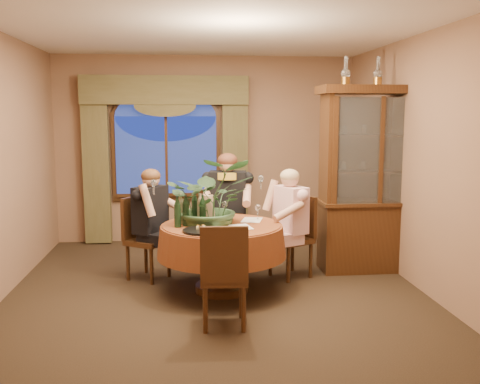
{
  "coord_description": "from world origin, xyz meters",
  "views": [
    {
      "loc": [
        -0.32,
        -5.66,
        1.92
      ],
      "look_at": [
        0.26,
        -0.01,
        1.1
      ],
      "focal_mm": 40.0,
      "sensor_mm": 36.0,
      "label": 1
    }
  ],
  "objects": [
    {
      "name": "person_back",
      "position": [
        -0.73,
        0.53,
        0.66
      ],
      "size": [
        0.62,
        0.63,
        1.31
      ],
      "primitive_type": null,
      "rotation": [
        0.0,
        0.0,
        -2.17
      ],
      "color": "black",
      "rests_on": "floor"
    },
    {
      "name": "wine_bottle_1",
      "position": [
        -0.22,
        0.15,
        0.92
      ],
      "size": [
        0.07,
        0.07,
        0.33
      ],
      "primitive_type": "cylinder",
      "color": "black",
      "rests_on": "dining_table"
    },
    {
      "name": "floor",
      "position": [
        0.0,
        0.0,
        0.0
      ],
      "size": [
        5.0,
        5.0,
        0.0
      ],
      "primitive_type": "plane",
      "color": "black",
      "rests_on": "ground"
    },
    {
      "name": "drapery_right",
      "position": [
        0.43,
        2.38,
        1.18
      ],
      "size": [
        0.38,
        0.14,
        2.32
      ],
      "primitive_type": "cube",
      "color": "#4E4826",
      "rests_on": "floor"
    },
    {
      "name": "person_pink",
      "position": [
        0.9,
        0.38,
        0.65
      ],
      "size": [
        0.59,
        0.61,
        1.31
      ],
      "primitive_type": null,
      "rotation": [
        0.0,
        0.0,
        -4.28
      ],
      "color": "beige",
      "rests_on": "floor"
    },
    {
      "name": "oil_lamp_right",
      "position": [
        2.38,
        0.64,
        2.44
      ],
      "size": [
        0.11,
        0.11,
        0.34
      ],
      "primitive_type": null,
      "color": "#A5722D",
      "rests_on": "china_cabinet"
    },
    {
      "name": "wine_bottle_2",
      "position": [
        -0.41,
        -0.12,
        0.92
      ],
      "size": [
        0.07,
        0.07,
        0.33
      ],
      "primitive_type": "cylinder",
      "color": "black",
      "rests_on": "dining_table"
    },
    {
      "name": "drapery_left",
      "position": [
        -1.63,
        2.38,
        1.18
      ],
      "size": [
        0.38,
        0.14,
        2.32
      ],
      "primitive_type": "cube",
      "color": "#4E4826",
      "rests_on": "floor"
    },
    {
      "name": "ceiling",
      "position": [
        0.0,
        0.0,
        2.8
      ],
      "size": [
        5.0,
        5.0,
        0.0
      ],
      "primitive_type": "plane",
      "rotation": [
        3.14,
        0.0,
        0.0
      ],
      "color": "white",
      "rests_on": "wall_back"
    },
    {
      "name": "arched_transom",
      "position": [
        -0.6,
        2.43,
        2.08
      ],
      "size": [
        1.6,
        0.06,
        0.44
      ],
      "primitive_type": null,
      "color": "navy",
      "rests_on": "wall_back"
    },
    {
      "name": "oil_lamp_center",
      "position": [
        1.98,
        0.64,
        2.44
      ],
      "size": [
        0.11,
        0.11,
        0.34
      ],
      "primitive_type": null,
      "color": "#A5722D",
      "rests_on": "china_cabinet"
    },
    {
      "name": "centerpiece_plant",
      "position": [
        -0.05,
        0.11,
        1.36
      ],
      "size": [
        0.94,
        1.05,
        0.82
      ],
      "primitive_type": "imported",
      "color": "#305231",
      "rests_on": "dining_table"
    },
    {
      "name": "person_scarf",
      "position": [
        0.2,
        0.94,
        0.73
      ],
      "size": [
        0.59,
        0.55,
        1.46
      ],
      "primitive_type": null,
      "rotation": [
        0.0,
        0.0,
        -3.29
      ],
      "color": "black",
      "rests_on": "floor"
    },
    {
      "name": "wine_bottle_5",
      "position": [
        -0.14,
        -0.06,
        0.92
      ],
      "size": [
        0.07,
        0.07,
        0.33
      ],
      "primitive_type": "cylinder",
      "color": "black",
      "rests_on": "dining_table"
    },
    {
      "name": "wine_bottle_4",
      "position": [
        -0.32,
        -0.05,
        0.92
      ],
      "size": [
        0.07,
        0.07,
        0.33
      ],
      "primitive_type": "cylinder",
      "color": "black",
      "rests_on": "dining_table"
    },
    {
      "name": "tasting_paper_0",
      "position": [
        0.25,
        -0.19,
        0.75
      ],
      "size": [
        0.26,
        0.33,
        0.0
      ],
      "primitive_type": "cube",
      "rotation": [
        0.0,
        0.0,
        0.18
      ],
      "color": "white",
      "rests_on": "dining_table"
    },
    {
      "name": "swag_valance",
      "position": [
        -0.6,
        2.35,
        2.28
      ],
      "size": [
        2.45,
        0.16,
        0.42
      ],
      "primitive_type": null,
      "color": "#4E4826",
      "rests_on": "wall_back"
    },
    {
      "name": "wall_back",
      "position": [
        0.0,
        2.5,
        1.4
      ],
      "size": [
        4.5,
        0.0,
        4.5
      ],
      "primitive_type": "plane",
      "rotation": [
        1.57,
        0.0,
        0.0
      ],
      "color": "#825D45",
      "rests_on": "ground"
    },
    {
      "name": "chair_right",
      "position": [
        0.91,
        0.44,
        0.48
      ],
      "size": [
        0.57,
        0.57,
        0.96
      ],
      "primitive_type": "cube",
      "rotation": [
        0.0,
        0.0,
        -4.23
      ],
      "color": "black",
      "rests_on": "floor"
    },
    {
      "name": "china_cabinet",
      "position": [
        1.98,
        0.64,
        1.13
      ],
      "size": [
        1.4,
        0.55,
        2.27
      ],
      "primitive_type": "cube",
      "color": "#321A0D",
      "rests_on": "floor"
    },
    {
      "name": "chair_front_left",
      "position": [
        0.01,
        -0.97,
        0.48
      ],
      "size": [
        0.44,
        0.44,
        0.96
      ],
      "primitive_type": "cube",
      "rotation": [
        0.0,
        0.0,
        -0.05
      ],
      "color": "black",
      "rests_on": "floor"
    },
    {
      "name": "stoneware_vase",
      "position": [
        -0.08,
        0.12,
        0.9
      ],
      "size": [
        0.16,
        0.16,
        0.3
      ],
      "primitive_type": null,
      "color": "tan",
      "rests_on": "dining_table"
    },
    {
      "name": "cheese_platter",
      "position": [
        -0.16,
        -0.37,
        0.76
      ],
      "size": [
        0.4,
        0.4,
        0.02
      ],
      "primitive_type": "cylinder",
      "color": "black",
      "rests_on": "dining_table"
    },
    {
      "name": "wine_glass_person_back",
      "position": [
        -0.32,
        0.25,
        0.84
      ],
      "size": [
        0.07,
        0.07,
        0.18
      ],
      "primitive_type": null,
      "color": "silver",
      "rests_on": "dining_table"
    },
    {
      "name": "olive_bowl",
      "position": [
        0.08,
        -0.04,
        0.78
      ],
      "size": [
        0.17,
        0.17,
        0.05
      ],
      "primitive_type": "imported",
      "color": "#44592A",
      "rests_on": "dining_table"
    },
    {
      "name": "chair_back_right",
      "position": [
        0.06,
        0.95,
        0.48
      ],
      "size": [
        0.42,
        0.42,
        0.96
      ],
      "primitive_type": "cube",
      "rotation": [
        0.0,
        0.0,
        -3.14
      ],
      "color": "black",
      "rests_on": "floor"
    },
    {
      "name": "chair_back",
      "position": [
        -0.77,
        0.54,
        0.48
      ],
      "size": [
        0.58,
        0.58,
        0.96
      ],
      "primitive_type": "cube",
      "rotation": [
        0.0,
        0.0,
        -2.16
      ],
      "color": "black",
      "rests_on": "floor"
    },
    {
      "name": "tasting_paper_2",
      "position": [
        -0.04,
        -0.3,
        0.75
      ],
      "size": [
        0.25,
        0.33,
        0.0
      ],
      "primitive_type": "cube",
      "rotation": [
        0.0,
        0.0,
        0.14
      ],
      "color": "white",
      "rests_on": "dining_table"
    },
    {
      "name": "wine_glass_person_pink",
      "position": [
        0.48,
        0.19,
        0.84
      ],
      "size": [
        0.07,
        0.07,
        0.18
      ],
      "primitive_type": null,
      "color": "silver",
      "rests_on": "dining_table"
    },
    {
      "name": "wine_bottle_0",
      "position": [
        -0.38,
        0.09,
        0.92
      ],
      "size": [
        0.07,
        0.07,
        0.33
      ],
      "primitive_type": "cylinder",
      "color": "tan",
      "rests_on": "dining_table"
    },
    {
      "name": "oil_lamp_left",
      "position": [
        1.59,
        0.64,
        2.44
      ],
      "size": [
        0.11,
        0.11,
        0.34
      ],
      "primitive_type": null,
      "color": "#A5722D",
      "rests_on": "china_cabinet"
    },
    {
      "name": "wall_right",
      "position": [
        2.25,
        0.0,
        1.4
      ],
      "size": [
        0.0,
        5.0,
        5.0
      ],
      "primitive_type": "plane",
      "rotation": [
        1.57,
        0.0,
        -1.57
      ],
      "color": "#825D45",
      "rests_on": "ground"
    },
    {
      "name": "dining_table",
      "position": [
        0.06,
        -0.01,
        0.38
      ],
      "size": [
        1.66,
        1.66,
        0.75
      ],
      "primitive_type": "cylinder",
      "rotation": [
        0.0,
        0.0,
        0.21
      ],
      "color": "maroon",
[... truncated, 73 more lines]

